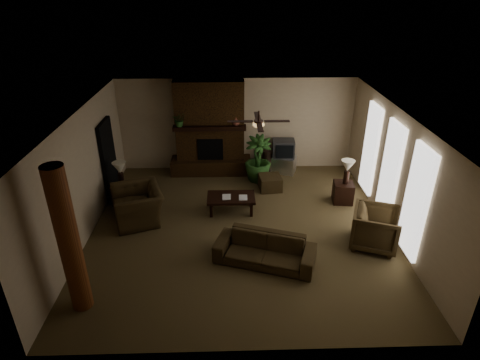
{
  "coord_description": "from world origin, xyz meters",
  "views": [
    {
      "loc": [
        -0.26,
        -7.97,
        5.32
      ],
      "look_at": [
        0.0,
        0.4,
        1.1
      ],
      "focal_mm": 29.87,
      "sensor_mm": 36.0,
      "label": 1
    }
  ],
  "objects_px": {
    "tv_stand": "(281,164)",
    "armchair_right": "(376,227)",
    "floor_vase": "(268,159)",
    "lamp_left": "(120,170)",
    "side_table_right": "(343,192)",
    "lamp_right": "(347,168)",
    "ottoman": "(270,183)",
    "armchair_left": "(137,200)",
    "side_table_left": "(124,195)",
    "log_column": "(69,242)",
    "floor_plant": "(258,168)",
    "coffee_table": "(231,198)",
    "sofa": "(265,246)"
  },
  "relations": [
    {
      "from": "tv_stand",
      "to": "lamp_right",
      "type": "distance_m",
      "value": 2.52
    },
    {
      "from": "ottoman",
      "to": "tv_stand",
      "type": "xyz_separation_m",
      "value": [
        0.46,
        1.16,
        0.05
      ]
    },
    {
      "from": "ottoman",
      "to": "lamp_right",
      "type": "relative_size",
      "value": 0.92
    },
    {
      "from": "sofa",
      "to": "side_table_left",
      "type": "relative_size",
      "value": 3.75
    },
    {
      "from": "sofa",
      "to": "lamp_left",
      "type": "bearing_deg",
      "value": 162.82
    },
    {
      "from": "side_table_right",
      "to": "lamp_right",
      "type": "distance_m",
      "value": 0.73
    },
    {
      "from": "armchair_left",
      "to": "side_table_right",
      "type": "relative_size",
      "value": 2.31
    },
    {
      "from": "sofa",
      "to": "side_table_right",
      "type": "bearing_deg",
      "value": 65.9
    },
    {
      "from": "armchair_right",
      "to": "floor_vase",
      "type": "distance_m",
      "value": 4.39
    },
    {
      "from": "floor_vase",
      "to": "lamp_left",
      "type": "height_order",
      "value": "lamp_left"
    },
    {
      "from": "armchair_right",
      "to": "tv_stand",
      "type": "bearing_deg",
      "value": 42.84
    },
    {
      "from": "armchair_right",
      "to": "side_table_right",
      "type": "distance_m",
      "value": 1.99
    },
    {
      "from": "armchair_left",
      "to": "floor_vase",
      "type": "bearing_deg",
      "value": 108.46
    },
    {
      "from": "log_column",
      "to": "armchair_right",
      "type": "bearing_deg",
      "value": 15.68
    },
    {
      "from": "armchair_right",
      "to": "coffee_table",
      "type": "distance_m",
      "value": 3.51
    },
    {
      "from": "log_column",
      "to": "coffee_table",
      "type": "height_order",
      "value": "log_column"
    },
    {
      "from": "ottoman",
      "to": "side_table_left",
      "type": "distance_m",
      "value": 3.97
    },
    {
      "from": "armchair_left",
      "to": "coffee_table",
      "type": "xyz_separation_m",
      "value": [
        2.27,
        0.32,
        -0.18
      ]
    },
    {
      "from": "ottoman",
      "to": "tv_stand",
      "type": "height_order",
      "value": "tv_stand"
    },
    {
      "from": "lamp_left",
      "to": "coffee_table",
      "type": "bearing_deg",
      "value": -9.41
    },
    {
      "from": "armchair_right",
      "to": "ottoman",
      "type": "distance_m",
      "value": 3.42
    },
    {
      "from": "sofa",
      "to": "floor_plant",
      "type": "distance_m",
      "value": 3.84
    },
    {
      "from": "side_table_left",
      "to": "lamp_left",
      "type": "bearing_deg",
      "value": 160.26
    },
    {
      "from": "side_table_left",
      "to": "lamp_left",
      "type": "distance_m",
      "value": 0.73
    },
    {
      "from": "ottoman",
      "to": "tv_stand",
      "type": "bearing_deg",
      "value": 68.62
    },
    {
      "from": "floor_vase",
      "to": "side_table_left",
      "type": "height_order",
      "value": "floor_vase"
    },
    {
      "from": "floor_plant",
      "to": "side_table_left",
      "type": "height_order",
      "value": "floor_plant"
    },
    {
      "from": "floor_plant",
      "to": "ottoman",
      "type": "bearing_deg",
      "value": -62.55
    },
    {
      "from": "floor_vase",
      "to": "lamp_right",
      "type": "distance_m",
      "value": 2.74
    },
    {
      "from": "armchair_left",
      "to": "side_table_right",
      "type": "bearing_deg",
      "value": 78.48
    },
    {
      "from": "tv_stand",
      "to": "sofa",
      "type": "bearing_deg",
      "value": -80.26
    },
    {
      "from": "lamp_right",
      "to": "side_table_right",
      "type": "bearing_deg",
      "value": 175.35
    },
    {
      "from": "tv_stand",
      "to": "floor_plant",
      "type": "relative_size",
      "value": 0.63
    },
    {
      "from": "coffee_table",
      "to": "lamp_left",
      "type": "bearing_deg",
      "value": 170.59
    },
    {
      "from": "armchair_left",
      "to": "armchair_right",
      "type": "bearing_deg",
      "value": 57.64
    },
    {
      "from": "log_column",
      "to": "ottoman",
      "type": "bearing_deg",
      "value": 48.76
    },
    {
      "from": "coffee_table",
      "to": "side_table_left",
      "type": "distance_m",
      "value": 2.83
    },
    {
      "from": "tv_stand",
      "to": "armchair_right",
      "type": "bearing_deg",
      "value": -46.82
    },
    {
      "from": "coffee_table",
      "to": "ottoman",
      "type": "xyz_separation_m",
      "value": [
        1.11,
        1.18,
        -0.17
      ]
    },
    {
      "from": "armchair_left",
      "to": "tv_stand",
      "type": "relative_size",
      "value": 1.49
    },
    {
      "from": "armchair_left",
      "to": "side_table_left",
      "type": "xyz_separation_m",
      "value": [
        -0.52,
        0.78,
        -0.28
      ]
    },
    {
      "from": "coffee_table",
      "to": "floor_vase",
      "type": "bearing_deg",
      "value": 64.04
    },
    {
      "from": "ottoman",
      "to": "side_table_right",
      "type": "distance_m",
      "value": 2.01
    },
    {
      "from": "floor_vase",
      "to": "side_table_left",
      "type": "distance_m",
      "value": 4.36
    },
    {
      "from": "log_column",
      "to": "coffee_table",
      "type": "distance_m",
      "value": 4.34
    },
    {
      "from": "tv_stand",
      "to": "side_table_left",
      "type": "distance_m",
      "value": 4.75
    },
    {
      "from": "sofa",
      "to": "log_column",
      "type": "bearing_deg",
      "value": -142.73
    },
    {
      "from": "sofa",
      "to": "floor_vase",
      "type": "height_order",
      "value": "sofa"
    },
    {
      "from": "log_column",
      "to": "lamp_left",
      "type": "relative_size",
      "value": 4.31
    },
    {
      "from": "armchair_left",
      "to": "lamp_right",
      "type": "bearing_deg",
      "value": 78.41
    }
  ]
}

